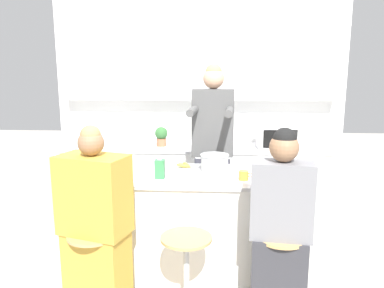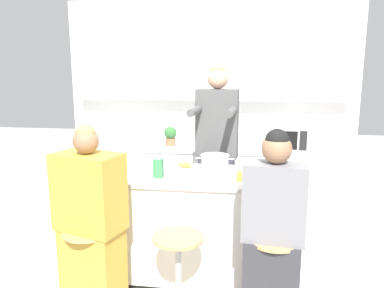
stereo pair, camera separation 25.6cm
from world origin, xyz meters
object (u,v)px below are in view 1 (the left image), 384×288
bar_stool_rightmost (279,275)px  microwave (277,137)px  banana_bunch (184,165)px  juice_carton (160,169)px  kitchen_island (192,224)px  coffee_cup_near (244,175)px  bar_stool_leftmost (95,272)px  person_seated_near (280,237)px  cooking_pot (215,163)px  bar_stool_center (186,276)px  potted_plant (161,136)px  fruit_bowl (105,173)px  person_cooking (213,158)px  person_wrapped_blanket (96,230)px

bar_stool_rightmost → microwave: microwave is taller
bar_stool_rightmost → banana_bunch: size_ratio=4.24×
juice_carton → microwave: 1.94m
kitchen_island → coffee_cup_near: bearing=-19.6°
bar_stool_leftmost → person_seated_near: person_seated_near is taller
cooking_pot → bar_stool_center: bearing=-104.6°
bar_stool_leftmost → bar_stool_rightmost: (1.35, 0.04, 0.00)m
banana_bunch → kitchen_island: bearing=-68.5°
bar_stool_rightmost → coffee_cup_near: size_ratio=6.03×
kitchen_island → potted_plant: potted_plant is taller
bar_stool_leftmost → cooking_pot: (0.87, 0.75, 0.66)m
banana_bunch → microwave: (1.04, 1.17, 0.07)m
person_seated_near → bar_stool_rightmost: bearing=54.1°
fruit_bowl → microwave: 2.26m
bar_stool_leftmost → cooking_pot: cooking_pot is taller
fruit_bowl → microwave: microwave is taller
kitchen_island → bar_stool_rightmost: bearing=-41.5°
microwave → bar_stool_leftmost: bearing=-128.8°
cooking_pot → juice_carton: (-0.45, -0.24, 0.00)m
person_cooking → coffee_cup_near: size_ratio=17.10×
kitchen_island → bar_stool_leftmost: size_ratio=2.54×
kitchen_island → juice_carton: 0.62m
person_wrapped_blanket → fruit_bowl: bearing=114.0°
kitchen_island → potted_plant: size_ratio=7.02×
bar_stool_leftmost → microwave: size_ratio=1.44×
person_wrapped_blanket → bar_stool_leftmost: bearing=-97.0°
bar_stool_rightmost → juice_carton: juice_carton is taller
microwave → fruit_bowl: bearing=-138.0°
bar_stool_center → fruit_bowl: bearing=144.1°
bar_stool_rightmost → banana_bunch: bearing=133.0°
person_wrapped_blanket → potted_plant: bearing=101.2°
person_cooking → person_seated_near: size_ratio=1.30×
fruit_bowl → banana_bunch: fruit_bowl is taller
banana_bunch → person_wrapped_blanket: bearing=-124.8°
bar_stool_rightmost → cooking_pot: cooking_pot is taller
person_seated_near → cooking_pot: (-0.46, 0.72, 0.35)m
person_cooking → fruit_bowl: size_ratio=8.99×
banana_bunch → coffee_cup_near: bearing=-35.6°
kitchen_island → bar_stool_center: size_ratio=2.54×
person_wrapped_blanket → cooking_pot: (0.86, 0.72, 0.33)m
person_wrapped_blanket → potted_plant: size_ratio=6.03×
kitchen_island → coffee_cup_near: coffee_cup_near is taller
cooking_pot → kitchen_island: bearing=-151.1°
bar_stool_center → fruit_bowl: fruit_bowl is taller
person_seated_near → coffee_cup_near: 0.60m
person_wrapped_blanket → cooking_pot: bearing=56.9°
bar_stool_center → cooking_pot: (0.20, 0.76, 0.66)m
person_seated_near → banana_bunch: size_ratio=9.23×
coffee_cup_near → microwave: microwave is taller
juice_carton → potted_plant: 1.58m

